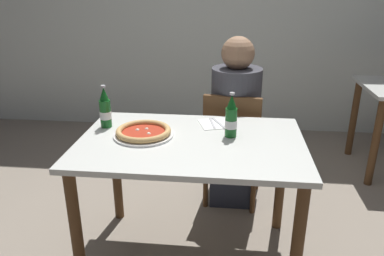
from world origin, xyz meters
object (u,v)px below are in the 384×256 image
(diner_seated, at_px, (235,127))
(pizza_margherita_near, at_px, (144,132))
(dining_table_main, at_px, (191,159))
(chair_behind_table, at_px, (233,143))
(napkin_with_cutlery, at_px, (216,124))
(beer_bottle_center, at_px, (231,118))
(beer_bottle_left, at_px, (105,110))

(diner_seated, height_order, pizza_margherita_near, diner_seated)
(diner_seated, bearing_deg, dining_table_main, -109.79)
(chair_behind_table, height_order, napkin_with_cutlery, chair_behind_table)
(pizza_margherita_near, relative_size, beer_bottle_center, 1.33)
(dining_table_main, distance_m, beer_bottle_center, 0.31)
(pizza_margherita_near, height_order, beer_bottle_center, beer_bottle_center)
(pizza_margherita_near, height_order, beer_bottle_left, beer_bottle_left)
(dining_table_main, bearing_deg, pizza_margherita_near, 172.82)
(chair_behind_table, bearing_deg, beer_bottle_center, 95.50)
(beer_bottle_center, bearing_deg, dining_table_main, -159.81)
(diner_seated, relative_size, beer_bottle_center, 4.89)
(dining_table_main, distance_m, beer_bottle_left, 0.57)
(dining_table_main, bearing_deg, beer_bottle_left, 163.93)
(dining_table_main, distance_m, napkin_with_cutlery, 0.31)
(dining_table_main, height_order, chair_behind_table, chair_behind_table)
(diner_seated, distance_m, napkin_with_cutlery, 0.45)
(pizza_margherita_near, bearing_deg, napkin_with_cutlery, 30.25)
(pizza_margherita_near, distance_m, beer_bottle_left, 0.28)
(diner_seated, distance_m, beer_bottle_center, 0.64)
(napkin_with_cutlery, bearing_deg, chair_behind_table, 72.82)
(beer_bottle_center, relative_size, napkin_with_cutlery, 1.09)
(chair_behind_table, relative_size, pizza_margherita_near, 2.59)
(napkin_with_cutlery, bearing_deg, pizza_margherita_near, -149.75)
(diner_seated, relative_size, napkin_with_cutlery, 5.32)
(dining_table_main, relative_size, beer_bottle_left, 4.86)
(diner_seated, distance_m, beer_bottle_left, 0.95)
(chair_behind_table, relative_size, napkin_with_cutlery, 3.74)
(chair_behind_table, relative_size, beer_bottle_center, 3.44)
(diner_seated, relative_size, pizza_margherita_near, 3.69)
(chair_behind_table, xyz_separation_m, beer_bottle_center, (-0.02, -0.53, 0.37))
(pizza_margherita_near, distance_m, beer_bottle_center, 0.48)
(diner_seated, height_order, beer_bottle_center, diner_seated)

